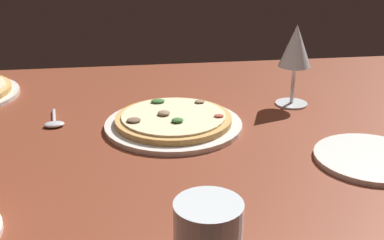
{
  "coord_description": "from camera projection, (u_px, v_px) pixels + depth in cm",
  "views": [
    {
      "loc": [
        15.16,
        81.5,
        41.77
      ],
      "look_at": [
        3.09,
        -4.2,
        7.0
      ],
      "focal_mm": 46.32,
      "sensor_mm": 36.0,
      "label": 1
    }
  ],
  "objects": [
    {
      "name": "dining_table",
      "position": [
        212.0,
        152.0,
        0.92
      ],
      "size": [
        150.0,
        110.0,
        4.0
      ],
      "primitive_type": "cube",
      "color": "brown",
      "rests_on": "ground"
    },
    {
      "name": "side_plate",
      "position": [
        371.0,
        158.0,
        0.84
      ],
      "size": [
        19.13,
        19.13,
        0.9
      ],
      "primitive_type": "cylinder",
      "color": "silver",
      "rests_on": "dining_table"
    },
    {
      "name": "wine_glass_far",
      "position": [
        296.0,
        49.0,
        1.05
      ],
      "size": [
        7.04,
        7.04,
        17.84
      ],
      "color": "silver",
      "rests_on": "dining_table"
    },
    {
      "name": "pizza_main",
      "position": [
        173.0,
        121.0,
        0.97
      ],
      "size": [
        27.08,
        27.08,
        3.38
      ],
      "color": "silver",
      "rests_on": "dining_table"
    },
    {
      "name": "spoon",
      "position": [
        54.0,
        122.0,
        0.99
      ],
      "size": [
        4.32,
        10.2,
        1.0
      ],
      "color": "silver",
      "rests_on": "dining_table"
    }
  ]
}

